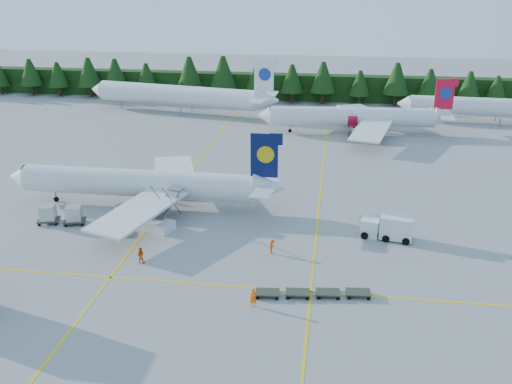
# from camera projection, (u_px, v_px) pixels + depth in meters

# --- Properties ---
(ground) EXTENTS (320.00, 320.00, 0.00)m
(ground) POSITION_uv_depth(u_px,v_px,m) (257.00, 259.00, 60.67)
(ground) COLOR gray
(ground) RESTS_ON ground
(taxi_stripe_a) EXTENTS (0.25, 120.00, 0.01)m
(taxi_stripe_a) POSITION_uv_depth(u_px,v_px,m) (179.00, 187.00, 80.97)
(taxi_stripe_a) COLOR yellow
(taxi_stripe_a) RESTS_ON ground
(taxi_stripe_b) EXTENTS (0.25, 120.00, 0.01)m
(taxi_stripe_b) POSITION_uv_depth(u_px,v_px,m) (320.00, 194.00, 78.37)
(taxi_stripe_b) COLOR yellow
(taxi_stripe_b) RESTS_ON ground
(taxi_stripe_cross) EXTENTS (80.00, 0.25, 0.01)m
(taxi_stripe_cross) POSITION_uv_depth(u_px,v_px,m) (249.00, 287.00, 55.13)
(taxi_stripe_cross) COLOR yellow
(taxi_stripe_cross) RESTS_ON ground
(treeline_hedge) EXTENTS (220.00, 4.00, 6.00)m
(treeline_hedge) POSITION_uv_depth(u_px,v_px,m) (305.00, 87.00, 135.35)
(treeline_hedge) COLOR black
(treeline_hedge) RESTS_ON ground
(airliner_navy) EXTENTS (35.71, 29.41, 10.39)m
(airliner_navy) POSITION_uv_depth(u_px,v_px,m) (133.00, 183.00, 73.29)
(airliner_navy) COLOR silver
(airliner_navy) RESTS_ON ground
(airliner_red) EXTENTS (36.01, 29.55, 10.47)m
(airliner_red) POSITION_uv_depth(u_px,v_px,m) (349.00, 117.00, 106.86)
(airliner_red) COLOR silver
(airliner_red) RESTS_ON ground
(airliner_far_left) EXTENTS (42.55, 11.59, 12.48)m
(airliner_far_left) POSITION_uv_depth(u_px,v_px,m) (172.00, 95.00, 122.68)
(airliner_far_left) COLOR silver
(airliner_far_left) RESTS_ON ground
(airliner_far_right) EXTENTS (36.80, 5.48, 10.69)m
(airliner_far_right) POSITION_uv_depth(u_px,v_px,m) (485.00, 107.00, 114.25)
(airliner_far_right) COLOR silver
(airliner_far_right) RESTS_ON ground
(airstairs) EXTENTS (5.19, 6.68, 3.94)m
(airstairs) POSITION_uv_depth(u_px,v_px,m) (157.00, 221.00, 67.71)
(airstairs) COLOR silver
(airstairs) RESTS_ON ground
(service_truck) EXTENTS (6.11, 3.15, 2.81)m
(service_truck) POSITION_uv_depth(u_px,v_px,m) (387.00, 227.00, 64.89)
(service_truck) COLOR silver
(service_truck) RESTS_ON ground
(dolly_train) EXTENTS (10.83, 2.78, 0.13)m
(dolly_train) POSITION_uv_depth(u_px,v_px,m) (313.00, 292.00, 53.49)
(dolly_train) COLOR #333A2A
(dolly_train) RESTS_ON ground
(uld_pair) EXTENTS (6.14, 2.77, 1.93)m
(uld_pair) POSITION_uv_depth(u_px,v_px,m) (61.00, 214.00, 68.72)
(uld_pair) COLOR #333A2A
(uld_pair) RESTS_ON ground
(crew_a) EXTENTS (0.72, 0.52, 1.83)m
(crew_a) POSITION_uv_depth(u_px,v_px,m) (253.00, 298.00, 51.68)
(crew_a) COLOR #FF6205
(crew_a) RESTS_ON ground
(crew_b) EXTENTS (0.89, 0.71, 1.75)m
(crew_b) POSITION_uv_depth(u_px,v_px,m) (141.00, 255.00, 59.53)
(crew_b) COLOR #FC5105
(crew_b) RESTS_ON ground
(crew_c) EXTENTS (0.61, 0.77, 1.63)m
(crew_c) POSITION_uv_depth(u_px,v_px,m) (272.00, 247.00, 61.51)
(crew_c) COLOR #FF4905
(crew_c) RESTS_ON ground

